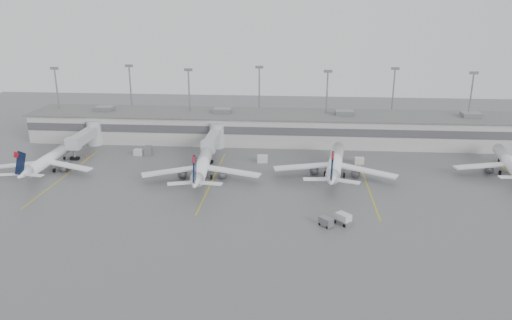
# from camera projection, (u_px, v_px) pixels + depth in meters

# --- Properties ---
(ground) EXTENTS (260.00, 260.00, 0.00)m
(ground) POSITION_uv_depth(u_px,v_px,m) (286.00, 228.00, 90.54)
(ground) COLOR #575659
(ground) RESTS_ON ground
(terminal) EXTENTS (152.00, 17.00, 9.45)m
(terminal) POSITION_uv_depth(u_px,v_px,m) (291.00, 127.00, 144.27)
(terminal) COLOR #A5A5A0
(terminal) RESTS_ON ground
(light_masts) EXTENTS (142.40, 8.00, 20.60)m
(light_masts) POSITION_uv_depth(u_px,v_px,m) (292.00, 97.00, 147.33)
(light_masts) COLOR gray
(light_masts) RESTS_ON ground
(jet_bridge_left) EXTENTS (4.00, 17.20, 7.00)m
(jet_bridge_left) POSITION_uv_depth(u_px,v_px,m) (88.00, 135.00, 136.98)
(jet_bridge_left) COLOR #A7A9AC
(jet_bridge_left) RESTS_ON ground
(jet_bridge_right) EXTENTS (4.00, 17.20, 7.00)m
(jet_bridge_right) POSITION_uv_depth(u_px,v_px,m) (214.00, 138.00, 134.30)
(jet_bridge_right) COLOR #A7A9AC
(jet_bridge_right) RESTS_ON ground
(stand_markings) EXTENTS (105.25, 40.00, 0.01)m
(stand_markings) POSITION_uv_depth(u_px,v_px,m) (289.00, 182.00, 113.31)
(stand_markings) COLOR #CDB90C
(stand_markings) RESTS_ON ground
(jet_far_left) EXTENTS (24.33, 27.25, 8.82)m
(jet_far_left) POSITION_uv_depth(u_px,v_px,m) (46.00, 161.00, 119.25)
(jet_far_left) COLOR white
(jet_far_left) RESTS_ON ground
(jet_mid_left) EXTENTS (27.22, 30.59, 9.89)m
(jet_mid_left) POSITION_uv_depth(u_px,v_px,m) (202.00, 166.00, 114.45)
(jet_mid_left) COLOR white
(jet_mid_left) RESTS_ON ground
(jet_mid_right) EXTENTS (28.25, 31.85, 10.33)m
(jet_mid_right) POSITION_uv_depth(u_px,v_px,m) (335.00, 163.00, 115.94)
(jet_mid_right) COLOR white
(jet_mid_right) RESTS_ON ground
(jet_far_right) EXTENTS (25.68, 28.97, 9.40)m
(jet_far_right) POSITION_uv_depth(u_px,v_px,m) (510.00, 163.00, 117.00)
(jet_far_right) COLOR white
(jet_far_right) RESTS_ON ground
(baggage_tug) EXTENTS (3.57, 3.64, 2.04)m
(baggage_tug) POSITION_uv_depth(u_px,v_px,m) (343.00, 220.00, 91.81)
(baggage_tug) COLOR silver
(baggage_tug) RESTS_ON ground
(baggage_cart) EXTENTS (2.85, 2.91, 1.67)m
(baggage_cart) POSITION_uv_depth(u_px,v_px,m) (326.00, 222.00, 90.89)
(baggage_cart) COLOR slate
(baggage_cart) RESTS_ON ground
(gse_uld_a) EXTENTS (2.59, 1.99, 1.65)m
(gse_uld_a) POSITION_uv_depth(u_px,v_px,m) (138.00, 152.00, 132.30)
(gse_uld_a) COLOR silver
(gse_uld_a) RESTS_ON ground
(gse_uld_b) EXTENTS (2.73, 1.92, 1.85)m
(gse_uld_b) POSITION_uv_depth(u_px,v_px,m) (262.00, 159.00, 126.56)
(gse_uld_b) COLOR silver
(gse_uld_b) RESTS_ON ground
(gse_uld_c) EXTENTS (2.32, 1.56, 1.63)m
(gse_uld_c) POSITION_uv_depth(u_px,v_px,m) (359.00, 161.00, 125.51)
(gse_uld_c) COLOR silver
(gse_uld_c) RESTS_ON ground
(gse_loader) EXTENTS (2.42, 3.47, 2.02)m
(gse_loader) POSITION_uv_depth(u_px,v_px,m) (148.00, 150.00, 133.25)
(gse_loader) COLOR slate
(gse_loader) RESTS_ON ground
(cone_a) EXTENTS (0.41, 0.41, 0.65)m
(cone_a) POSITION_uv_depth(u_px,v_px,m) (87.00, 155.00, 131.40)
(cone_a) COLOR #F95305
(cone_a) RESTS_ON ground
(cone_b) EXTENTS (0.50, 0.50, 0.80)m
(cone_b) POSITION_uv_depth(u_px,v_px,m) (230.00, 168.00, 121.54)
(cone_b) COLOR #F95305
(cone_b) RESTS_ON ground
(cone_c) EXTENTS (0.38, 0.38, 0.60)m
(cone_c) POSITION_uv_depth(u_px,v_px,m) (365.00, 159.00, 128.33)
(cone_c) COLOR #F95305
(cone_c) RESTS_ON ground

